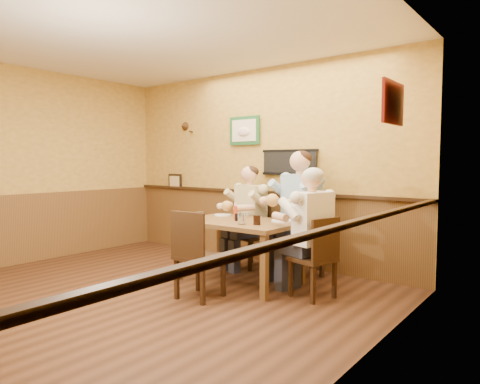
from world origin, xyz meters
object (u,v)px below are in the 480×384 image
Objects in this scene: chair_right_end at (313,257)px; diner_blue_polo at (301,221)px; cola_tumbler at (257,220)px; salt_shaker at (237,217)px; diner_tan_shirt at (251,222)px; pepper_shaker at (236,217)px; dining_table at (239,228)px; water_glass_left at (200,216)px; chair_near_side at (200,254)px; water_glass_mid at (242,218)px; chair_back_left at (251,235)px; chair_back_right at (301,238)px; hot_sauce_bottle at (235,212)px; diner_white_elder at (313,240)px.

chair_right_end is 0.61× the size of diner_blue_polo.
cola_tumbler reaches higher than salt_shaker.
diner_tan_shirt reaches higher than pepper_shaker.
chair_right_end is 11.05× the size of salt_shaker.
diner_blue_polo is (0.47, 0.67, 0.06)m from dining_table.
water_glass_left is at bearing -141.40° from dining_table.
pepper_shaker is (-0.05, 0.68, 0.32)m from chair_near_side.
diner_blue_polo reaches higher than diner_tan_shirt.
water_glass_mid reaches higher than dining_table.
chair_back_right reaches higher than chair_back_left.
chair_right_end reaches higher than water_glass_left.
hot_sauce_bottle is 0.08m from salt_shaker.
chair_back_left is 1.00× the size of chair_right_end.
diner_blue_polo reaches higher than diner_white_elder.
dining_table is at bearing 83.57° from pepper_shaker.
chair_back_right is at bearing 83.16° from cola_tumbler.
chair_near_side is 10.66× the size of pepper_shaker.
chair_back_left is 1.47m from chair_near_side.
chair_back_right reaches higher than water_glass_left.
pepper_shaker is (-0.21, 0.16, -0.02)m from water_glass_mid.
chair_back_right reaches higher than dining_table.
water_glass_left is at bearing -168.96° from cola_tumbler.
diner_white_elder is 1.01m from pepper_shaker.
chair_back_left is 0.93× the size of chair_near_side.
dining_table is 0.99m from diner_white_elder.
chair_near_side is (0.04, -0.73, -0.19)m from dining_table.
chair_back_left is 1.48m from chair_right_end.
salt_shaker is at bearing -87.80° from chair_near_side.
diner_tan_shirt is 11.37× the size of water_glass_left.
diner_tan_shirt reaches higher than cola_tumbler.
chair_near_side is at bearing -85.84° from pepper_shaker.
diner_tan_shirt is at bearing -166.27° from chair_back_right.
hot_sauce_bottle is (0.25, -0.65, 0.22)m from diner_tan_shirt.
pepper_shaker is (0.33, -0.74, 0.17)m from diner_tan_shirt.
diner_tan_shirt is (-0.81, 0.02, 0.13)m from chair_back_right.
water_glass_left reaches higher than pepper_shaker.
diner_blue_polo is (0.00, 0.00, 0.21)m from chair_back_right.
diner_tan_shirt is 15.85× the size of salt_shaker.
cola_tumbler is (-0.10, -0.82, 0.09)m from diner_blue_polo.
diner_tan_shirt is 9.72× the size of water_glass_mid.
chair_near_side is 1.49m from diner_blue_polo.
cola_tumbler is (-0.62, -0.17, 0.18)m from diner_white_elder.
diner_tan_shirt is (-0.38, 1.42, 0.16)m from chair_near_side.
water_glass_left reaches higher than dining_table.
diner_tan_shirt is 0.99m from water_glass_left.
water_glass_left is at bearing -130.06° from hot_sauce_bottle.
chair_near_side is 8.54× the size of water_glass_left.
diner_white_elder is 1.40m from water_glass_left.
diner_white_elder is 15.78× the size of salt_shaker.
dining_table is 0.98× the size of diner_blue_polo.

